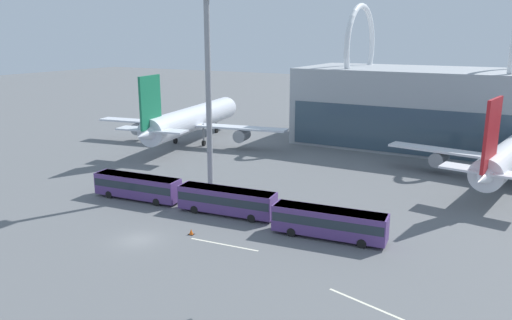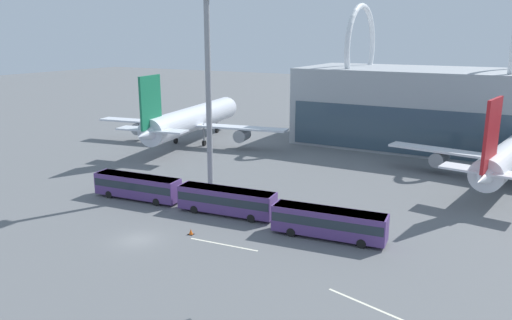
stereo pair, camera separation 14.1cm
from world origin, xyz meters
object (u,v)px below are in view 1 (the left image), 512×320
Objects in this scene: airliner_at_gate_near at (190,120)px; floodlight_mast at (208,85)px; airliner_at_gate_far at (511,154)px; shuttle_bus_0 at (137,186)px; shuttle_bus_2 at (329,221)px; shuttle_bus_1 at (227,200)px; traffic_cone_0 at (191,232)px.

floodlight_mast is at bearing -147.70° from airliner_at_gate_near.
airliner_at_gate_far reaches higher than shuttle_bus_0.
floodlight_mast is at bearing 56.38° from shuttle_bus_0.
shuttle_bus_2 is at bearing -5.02° from shuttle_bus_0.
floodlight_mast is at bearing 127.80° from shuttle_bus_1.
shuttle_bus_0 is at bearing 177.69° from shuttle_bus_1.
shuttle_bus_2 is 27.14m from floodlight_mast.
shuttle_bus_2 is (13.57, -0.82, 0.00)m from shuttle_bus_1.
airliner_at_gate_near is at bearing 109.60° from shuttle_bus_0.
airliner_at_gate_near is at bearing 126.30° from traffic_cone_0.
floodlight_mast is (-21.91, 9.58, 12.83)m from shuttle_bus_2.
airliner_at_gate_far is at bearing 52.79° from traffic_cone_0.
airliner_at_gate_near reaches higher than shuttle_bus_1.
airliner_at_gate_near is 57.55m from airliner_at_gate_far.
traffic_cone_0 is at bearing -30.54° from shuttle_bus_0.
airliner_at_gate_far is 3.05× the size of shuttle_bus_2.
airliner_at_gate_near is at bearing 131.70° from floodlight_mast.
airliner_at_gate_near is 61.64× the size of traffic_cone_0.
airliner_at_gate_near is at bearing 136.75° from shuttle_bus_2.
traffic_cone_0 is at bearing -153.10° from airliner_at_gate_near.
shuttle_bus_2 is 19.25× the size of traffic_cone_0.
shuttle_bus_1 is (-29.38, -31.46, -2.57)m from airliner_at_gate_far.
floodlight_mast is 41.16× the size of traffic_cone_0.
airliner_at_gate_far is at bearing 31.04° from floodlight_mast.
shuttle_bus_0 is 16.85m from floodlight_mast.
shuttle_bus_2 is (41.74, -31.83, -3.07)m from airliner_at_gate_near.
shuttle_bus_1 is at bearing 89.70° from traffic_cone_0.
shuttle_bus_0 is (14.60, -31.84, -3.07)m from airliner_at_gate_near.
shuttle_bus_0 and shuttle_bus_1 have the same top height.
airliner_at_gate_far is 53.79m from shuttle_bus_0.
floodlight_mast is 23.11m from traffic_cone_0.
airliner_at_gate_far is 1.42× the size of floodlight_mast.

